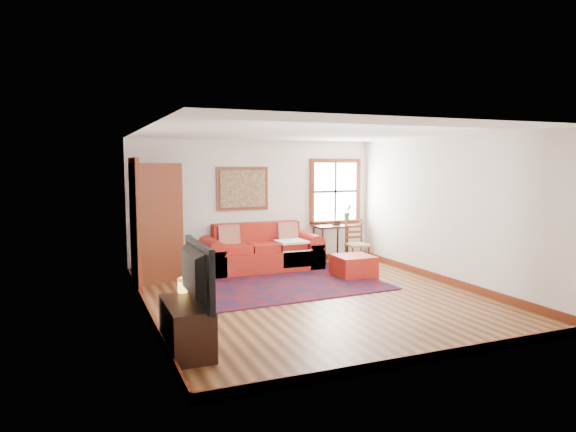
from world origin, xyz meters
name	(u,v)px	position (x,y,z in m)	size (l,w,h in m)	color
ground	(316,298)	(0.00, 0.00, 0.00)	(5.50, 5.50, 0.00)	#432312
room_envelope	(316,190)	(0.00, 0.02, 1.65)	(5.04, 5.54, 2.52)	silver
window	(337,198)	(1.78, 2.70, 1.31)	(1.18, 0.20, 1.38)	white
doorway	(150,222)	(-2.21, 1.78, 1.07)	(0.89, 1.08, 2.14)	black
framed_artwork	(243,189)	(-0.30, 2.71, 1.55)	(1.05, 0.07, 0.85)	maroon
persian_rug	(282,282)	(-0.10, 1.12, 0.01)	(3.13, 2.51, 0.02)	#540C10
red_leather_sofa	(261,254)	(-0.06, 2.31, 0.29)	(2.26, 0.94, 0.89)	#A61F15
red_ottoman	(354,266)	(1.29, 1.11, 0.19)	(0.67, 0.67, 0.38)	#A61F15
side_table	(330,232)	(1.43, 2.31, 0.66)	(0.66, 0.49, 0.79)	black
ladder_back_chair	(356,243)	(1.80, 1.90, 0.47)	(0.43, 0.41, 0.87)	tan
media_cabinet	(187,327)	(-2.26, -1.45, 0.27)	(0.44, 0.99, 0.54)	black
television	(188,273)	(-2.24, -1.49, 0.88)	(1.17, 0.15, 0.67)	black
candle_hurricane	(183,286)	(-2.21, -1.00, 0.63)	(0.12, 0.12, 0.18)	silver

